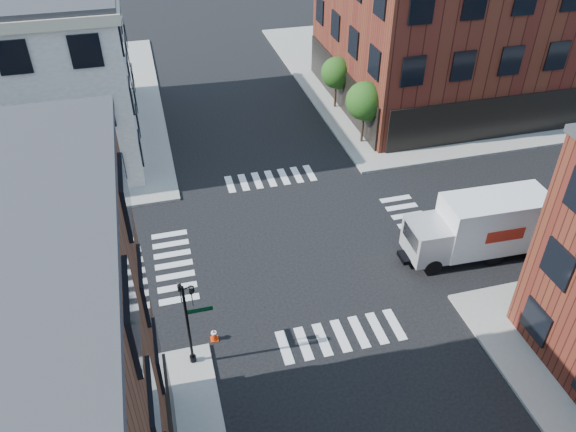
{
  "coord_description": "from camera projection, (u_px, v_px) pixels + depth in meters",
  "views": [
    {
      "loc": [
        -6.91,
        -23.41,
        19.91
      ],
      "look_at": [
        -0.83,
        -0.58,
        2.5
      ],
      "focal_mm": 35.0,
      "sensor_mm": 36.0,
      "label": 1
    }
  ],
  "objects": [
    {
      "name": "signal_pole",
      "position": [
        188.0,
        315.0,
        23.17
      ],
      "size": [
        1.29,
        1.24,
        4.6
      ],
      "color": "black",
      "rests_on": "ground"
    },
    {
      "name": "sidewalk_ne",
      "position": [
        455.0,
        68.0,
        52.1
      ],
      "size": [
        30.0,
        30.0,
        0.15
      ],
      "primitive_type": "cube",
      "color": "gray",
      "rests_on": "ground"
    },
    {
      "name": "ground",
      "position": [
        300.0,
        244.0,
        31.45
      ],
      "size": [
        120.0,
        120.0,
        0.0
      ],
      "primitive_type": "plane",
      "color": "black",
      "rests_on": "ground"
    },
    {
      "name": "box_truck",
      "position": [
        481.0,
        226.0,
        29.71
      ],
      "size": [
        7.93,
        2.63,
        3.55
      ],
      "rotation": [
        0.0,
        0.0,
        -0.03
      ],
      "color": "silver",
      "rests_on": "ground"
    },
    {
      "name": "building_ne",
      "position": [
        493.0,
        20.0,
        44.59
      ],
      "size": [
        25.0,
        16.0,
        12.0
      ],
      "primitive_type": "cube",
      "color": "#4E1A13",
      "rests_on": "ground"
    },
    {
      "name": "tree_near",
      "position": [
        366.0,
        103.0,
        38.91
      ],
      "size": [
        2.69,
        2.69,
        4.49
      ],
      "color": "black",
      "rests_on": "ground"
    },
    {
      "name": "traffic_cone",
      "position": [
        214.0,
        335.0,
        25.65
      ],
      "size": [
        0.39,
        0.39,
        0.67
      ],
      "rotation": [
        0.0,
        0.0,
        -0.06
      ],
      "color": "red",
      "rests_on": "ground"
    },
    {
      "name": "tree_far",
      "position": [
        337.0,
        74.0,
        43.74
      ],
      "size": [
        2.43,
        2.43,
        4.07
      ],
      "color": "black",
      "rests_on": "ground"
    }
  ]
}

